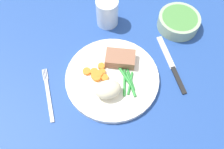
# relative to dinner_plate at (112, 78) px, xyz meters

# --- Properties ---
(dining_table) EXTENTS (1.20, 0.90, 0.02)m
(dining_table) POSITION_rel_dinner_plate_xyz_m (0.01, -0.00, -0.02)
(dining_table) COLOR #234793
(dining_table) RESTS_ON ground
(dinner_plate) EXTENTS (0.27, 0.27, 0.02)m
(dinner_plate) POSITION_rel_dinner_plate_xyz_m (0.00, 0.00, 0.00)
(dinner_plate) COLOR white
(dinner_plate) RESTS_ON dining_table
(meat_portion) EXTENTS (0.10, 0.08, 0.03)m
(meat_portion) POSITION_rel_dinner_plate_xyz_m (0.04, 0.04, 0.02)
(meat_portion) COLOR #936047
(meat_portion) RESTS_ON dinner_plate
(mashed_potatoes) EXTENTS (0.07, 0.05, 0.05)m
(mashed_potatoes) POSITION_rel_dinner_plate_xyz_m (-0.02, -0.05, 0.03)
(mashed_potatoes) COLOR beige
(mashed_potatoes) RESTS_ON dinner_plate
(carrot_slices) EXTENTS (0.07, 0.06, 0.01)m
(carrot_slices) POSITION_rel_dinner_plate_xyz_m (-0.04, 0.02, 0.01)
(carrot_slices) COLOR orange
(carrot_slices) RESTS_ON dinner_plate
(green_beans) EXTENTS (0.05, 0.10, 0.01)m
(green_beans) POSITION_rel_dinner_plate_xyz_m (0.04, -0.03, 0.01)
(green_beans) COLOR #2D8C38
(green_beans) RESTS_ON dinner_plate
(fork) EXTENTS (0.01, 0.17, 0.00)m
(fork) POSITION_rel_dinner_plate_xyz_m (-0.18, -0.00, -0.01)
(fork) COLOR silver
(fork) RESTS_ON dining_table
(knife) EXTENTS (0.02, 0.20, 0.01)m
(knife) POSITION_rel_dinner_plate_xyz_m (0.18, -0.00, -0.01)
(knife) COLOR black
(knife) RESTS_ON dining_table
(water_glass) EXTENTS (0.07, 0.07, 0.09)m
(water_glass) POSITION_rel_dinner_plate_xyz_m (0.04, 0.21, 0.03)
(water_glass) COLOR silver
(water_glass) RESTS_ON dining_table
(salad_bowl) EXTENTS (0.13, 0.13, 0.04)m
(salad_bowl) POSITION_rel_dinner_plate_xyz_m (0.26, 0.13, 0.02)
(salad_bowl) COLOR #99B28C
(salad_bowl) RESTS_ON dining_table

